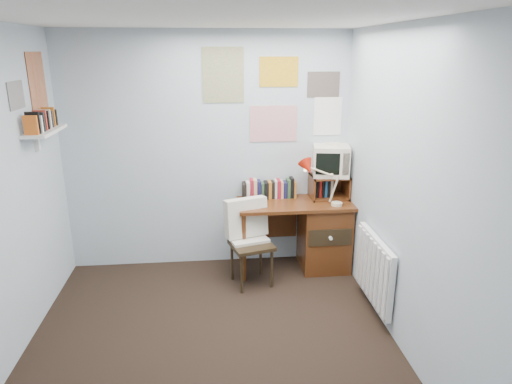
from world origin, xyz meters
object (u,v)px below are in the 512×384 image
at_px(desk, 319,232).
at_px(desk_lamp, 338,186).
at_px(crt_tv, 331,159).
at_px(wall_shelf, 45,131).
at_px(radiator, 374,269).
at_px(tv_riser, 329,187).
at_px(desk_chair, 251,245).

bearing_deg(desk, desk_lamp, -47.23).
xyz_separation_m(desk_lamp, crt_tv, (-0.01, 0.28, 0.22)).
bearing_deg(crt_tv, wall_shelf, -159.09).
bearing_deg(radiator, wall_shelf, 169.11).
distance_m(tv_riser, wall_shelf, 2.83).
height_order(desk_lamp, tv_riser, desk_lamp).
relative_size(desk, wall_shelf, 1.94).
bearing_deg(tv_riser, desk_lamp, -85.59).
bearing_deg(tv_riser, crt_tv, 59.87).
xyz_separation_m(tv_riser, crt_tv, (0.01, 0.02, 0.30)).
height_order(desk_chair, wall_shelf, wall_shelf).
bearing_deg(desk, desk_chair, -158.16).
distance_m(desk_chair, radiator, 1.22).
bearing_deg(radiator, tv_riser, 99.28).
bearing_deg(desk_chair, desk_lamp, -5.72).
bearing_deg(desk_lamp, wall_shelf, -172.73).
xyz_separation_m(desk, radiator, (0.29, -0.93, 0.01)).
bearing_deg(wall_shelf, desk, 8.40).
xyz_separation_m(desk_chair, desk_lamp, (0.90, 0.15, 0.55)).
distance_m(desk_chair, crt_tv, 1.25).
xyz_separation_m(crt_tv, wall_shelf, (-2.70, -0.51, 0.43)).
bearing_deg(wall_shelf, desk_chair, 2.37).
bearing_deg(tv_riser, desk_chair, -154.72).
xyz_separation_m(desk_chair, tv_riser, (0.88, 0.42, 0.46)).
height_order(desk, wall_shelf, wall_shelf).
bearing_deg(tv_riser, wall_shelf, -169.68).
relative_size(crt_tv, radiator, 0.46).
distance_m(desk, desk_chair, 0.82).
distance_m(desk, desk_lamp, 0.60).
xyz_separation_m(desk, desk_lamp, (0.14, -0.15, 0.56)).
bearing_deg(desk_lamp, desk_chair, -167.80).
bearing_deg(wall_shelf, crt_tv, 10.69).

